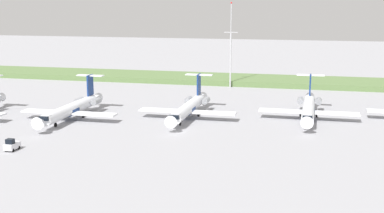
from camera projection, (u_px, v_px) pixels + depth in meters
name	position (u px, v px, depth m)	size (l,w,h in m)	color
ground_plane	(207.00, 105.00, 137.76)	(500.00, 500.00, 0.00)	#939399
grass_berm	(233.00, 80.00, 177.18)	(320.00, 20.00, 1.77)	#597542
regional_jet_second	(72.00, 108.00, 120.78)	(22.81, 31.00, 9.00)	silver
regional_jet_third	(189.00, 107.00, 122.14)	(22.81, 31.00, 9.00)	silver
regional_jet_fourth	(309.00, 108.00, 121.47)	(22.81, 31.00, 9.00)	silver
antenna_mast	(231.00, 53.00, 164.38)	(4.40, 0.50, 26.79)	#B2B2B7
baggage_tug	(12.00, 145.00, 95.43)	(1.72, 3.20, 2.30)	silver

